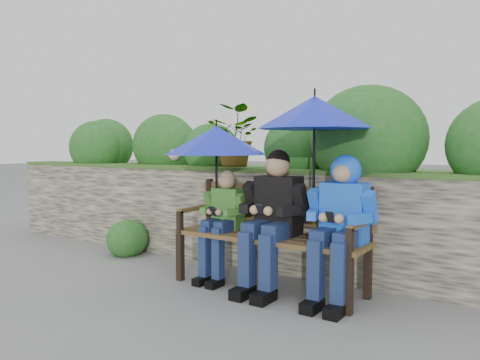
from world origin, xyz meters
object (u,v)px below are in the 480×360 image
Objects in this scene: umbrella_right at (314,112)px; umbrella_left at (216,140)px; park_bench at (273,228)px; boy_left at (223,217)px; boy_right at (340,216)px; boy_middle at (272,214)px.

umbrella_left is at bearing 179.89° from umbrella_right.
umbrella_right is (1.00, -0.00, 0.22)m from umbrella_left.
park_bench is at bearing 173.97° from umbrella_right.
park_bench is 1.08m from umbrella_right.
umbrella_left reaches higher than park_bench.
boy_left is 0.87× the size of boy_right.
umbrella_right reaches higher than boy_middle.
boy_middle is 1.26× the size of umbrella_left.
boy_left is at bearing 177.91° from boy_middle.
boy_right reaches higher than park_bench.
boy_middle is (0.05, -0.09, 0.15)m from park_bench.
park_bench is 1.80× the size of umbrella_left.
umbrella_right is at bearing -0.11° from umbrella_left.
boy_middle is at bearing -178.36° from boy_right.
boy_left is at bearing -178.19° from umbrella_right.
boy_middle is at bearing -172.34° from umbrella_right.
park_bench is 0.18m from boy_middle.
park_bench is 0.68m from boy_right.
boy_right is (0.61, 0.02, 0.03)m from boy_middle.
boy_right is 0.86m from umbrella_right.
umbrella_right is (0.90, 0.03, 0.94)m from boy_left.
boy_middle is (0.54, -0.02, 0.08)m from boy_left.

